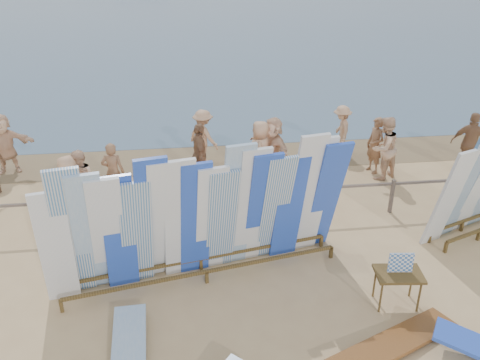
{
  "coord_description": "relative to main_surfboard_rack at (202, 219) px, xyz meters",
  "views": [
    {
      "loc": [
        -1.17,
        -7.71,
        6.33
      ],
      "look_at": [
        0.15,
        2.89,
        1.18
      ],
      "focal_mm": 38.0,
      "sensor_mm": 36.0,
      "label": 1
    }
  ],
  "objects": [
    {
      "name": "beachgoer_5",
      "position": [
        2.24,
        4.53,
        -0.45
      ],
      "size": [
        1.2,
        1.75,
        1.81
      ],
      "primitive_type": "imported",
      "rotation": [
        0.0,
        0.0,
        5.15
      ],
      "color": "beige",
      "rests_on": "ground"
    },
    {
      "name": "beachgoer_3",
      "position": [
        0.35,
        5.88,
        -0.52
      ],
      "size": [
        1.07,
        1.09,
        1.67
      ],
      "primitive_type": "imported",
      "rotation": [
        0.0,
        0.0,
        2.34
      ],
      "color": "tan",
      "rests_on": "ground"
    },
    {
      "name": "beachgoer_8",
      "position": [
        5.36,
        4.1,
        -0.43
      ],
      "size": [
        0.99,
        0.79,
        1.84
      ],
      "primitive_type": "imported",
      "rotation": [
        0.0,
        0.0,
        3.62
      ],
      "color": "beige",
      "rests_on": "ground"
    },
    {
      "name": "flat_board_c",
      "position": [
        3.08,
        -2.44,
        -1.35
      ],
      "size": [
        2.68,
        1.67,
        0.23
      ],
      "primitive_type": "cube",
      "rotation": [
        0.06,
        0.0,
        2.02
      ],
      "color": "brown",
      "rests_on": "ground"
    },
    {
      "name": "beachgoer_1",
      "position": [
        -2.12,
        3.66,
        -0.55
      ],
      "size": [
        0.62,
        0.39,
        1.61
      ],
      "primitive_type": "imported",
      "rotation": [
        0.0,
        0.0,
        3.02
      ],
      "color": "#8C6042",
      "rests_on": "ground"
    },
    {
      "name": "beachgoer_6",
      "position": [
        1.86,
        4.4,
        -0.47
      ],
      "size": [
        0.56,
        0.92,
        1.76
      ],
      "primitive_type": "imported",
      "rotation": [
        0.0,
        0.0,
        4.53
      ],
      "color": "tan",
      "rests_on": "ground"
    },
    {
      "name": "beachgoer_10",
      "position": [
        7.97,
        4.12,
        -0.43
      ],
      "size": [
        1.16,
        0.98,
        1.84
      ],
      "primitive_type": "imported",
      "rotation": [
        0.0,
        0.0,
        2.56
      ],
      "color": "#8C6042",
      "rests_on": "ground"
    },
    {
      "name": "beach_chair_right",
      "position": [
        1.74,
        2.91,
        -1.1
      ],
      "size": [
        0.74,
        0.75,
        0.85
      ],
      "rotation": [
        0.0,
        0.0,
        0.51
      ],
      "color": "red",
      "rests_on": "ground"
    },
    {
      "name": "main_surfboard_rack",
      "position": [
        0.0,
        0.0,
        0.0
      ],
      "size": [
        6.02,
        1.96,
        2.99
      ],
      "rotation": [
        0.0,
        0.0,
        0.2
      ],
      "color": "brown",
      "rests_on": "ground"
    },
    {
      "name": "ground",
      "position": [
        0.83,
        -0.89,
        -1.35
      ],
      "size": [
        160.0,
        160.0,
        0.0
      ],
      "primitive_type": "plane",
      "color": "tan",
      "rests_on": "ground"
    },
    {
      "name": "side_surfboard_rack",
      "position": [
        6.25,
        0.8,
        -0.04
      ],
      "size": [
        2.61,
        1.59,
        2.91
      ],
      "rotation": [
        0.0,
        0.0,
        0.37
      ],
      "color": "brown",
      "rests_on": "ground"
    },
    {
      "name": "beachgoer_7",
      "position": [
        5.27,
        4.54,
        -0.52
      ],
      "size": [
        0.52,
        0.69,
        1.67
      ],
      "primitive_type": "imported",
      "rotation": [
        0.0,
        0.0,
        5.05
      ],
      "color": "#8C6042",
      "rests_on": "ground"
    },
    {
      "name": "beachgoer_9",
      "position": [
        4.73,
        6.04,
        -0.56
      ],
      "size": [
        0.54,
        1.06,
        1.58
      ],
      "primitive_type": "imported",
      "rotation": [
        0.0,
        0.0,
        4.59
      ],
      "color": "tan",
      "rests_on": "ground"
    },
    {
      "name": "stroller",
      "position": [
        2.27,
        2.7,
        -0.94
      ],
      "size": [
        0.76,
        0.88,
        1.02
      ],
      "rotation": [
        0.0,
        0.0,
        0.41
      ],
      "color": "red",
      "rests_on": "ground"
    },
    {
      "name": "beach_chair_left",
      "position": [
        0.51,
        3.11,
        -1.11
      ],
      "size": [
        0.54,
        0.56,
        0.84
      ],
      "rotation": [
        0.0,
        0.0,
        0.02
      ],
      "color": "red",
      "rests_on": "ground"
    },
    {
      "name": "beachgoer_11",
      "position": [
        -5.42,
        5.85,
        -0.46
      ],
      "size": [
        1.72,
        0.83,
        1.78
      ],
      "primitive_type": "imported",
      "rotation": [
        0.0,
        0.0,
        0.19
      ],
      "color": "beige",
      "rests_on": "ground"
    },
    {
      "name": "vendor_table",
      "position": [
        3.54,
        -1.33,
        -0.97
      ],
      "size": [
        0.92,
        0.7,
        1.15
      ],
      "rotation": [
        0.0,
        0.0,
        -0.11
      ],
      "color": "brown",
      "rests_on": "ground"
    },
    {
      "name": "wet_sand_strip",
      "position": [
        0.83,
        6.31,
        -1.35
      ],
      "size": [
        40.0,
        2.6,
        0.01
      ],
      "primitive_type": "cube",
      "color": "olive",
      "rests_on": "ground"
    },
    {
      "name": "beachgoer_2",
      "position": [
        -2.88,
        3.24,
        -0.56
      ],
      "size": [
        0.64,
        0.86,
        1.59
      ],
      "primitive_type": "imported",
      "rotation": [
        0.0,
        0.0,
        5.1
      ],
      "color": "beige",
      "rests_on": "ground"
    },
    {
      "name": "fence",
      "position": [
        0.83,
        2.11,
        -0.72
      ],
      "size": [
        12.08,
        0.08,
        0.9
      ],
      "color": "#6B5B50",
      "rests_on": "ground"
    },
    {
      "name": "beachgoer_4",
      "position": [
        0.16,
        4.35,
        -0.46
      ],
      "size": [
        0.54,
        1.08,
        1.78
      ],
      "primitive_type": "imported",
      "rotation": [
        0.0,
        0.0,
        1.66
      ],
      "color": "#8C6042",
      "rests_on": "ground"
    },
    {
      "name": "beachgoer_0",
      "position": [
        -3.06,
        2.77,
        -0.52
      ],
      "size": [
        0.89,
        0.79,
        1.67
      ],
      "primitive_type": "imported",
      "rotation": [
        0.0,
        0.0,
        2.52
      ],
      "color": "tan",
      "rests_on": "ground"
    }
  ]
}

